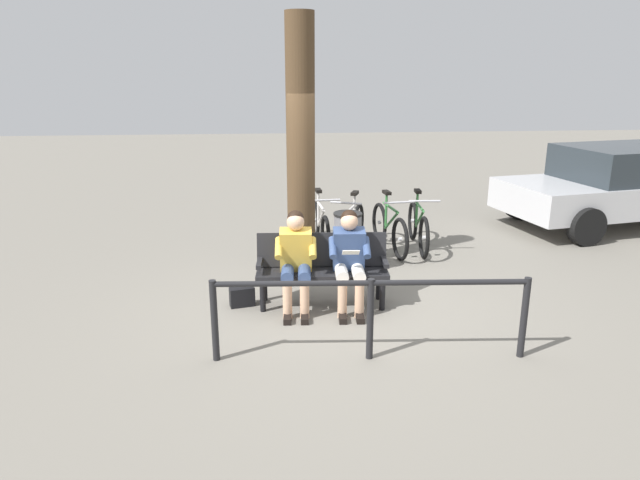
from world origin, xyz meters
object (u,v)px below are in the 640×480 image
object	(u,v)px
bench	(322,264)
person_companion	(296,256)
bicycle_green	(389,229)
bicycle_silver	(320,226)
tree_trunk	(301,149)
litter_bin	(347,243)
person_reading	(349,256)
parked_car	(620,184)
handbag	(242,297)
bicycle_purple	(418,227)
bicycle_orange	(352,229)

from	to	relation	value
bench	person_companion	xyz separation A→B (m)	(0.33, 0.14, 0.16)
bicycle_green	bicycle_silver	world-z (taller)	same
bench	tree_trunk	size ratio (longest dim) A/B	0.46
bench	person_companion	world-z (taller)	person_companion
litter_bin	bicycle_silver	size ratio (longest dim) A/B	0.52
person_reading	parked_car	xyz separation A→B (m)	(-5.50, -3.37, 0.11)
tree_trunk	bicycle_silver	distance (m)	1.84
handbag	bicycle_purple	distance (m)	3.49
bicycle_green	bicycle_orange	distance (m)	0.61
bench	bicycle_silver	xyz separation A→B (m)	(-0.19, -2.31, -0.15)
handbag	bicycle_orange	size ratio (longest dim) A/B	0.19
person_reading	tree_trunk	distance (m)	1.81
litter_bin	bicycle_orange	xyz separation A→B (m)	(-0.21, -0.98, -0.08)
person_companion	bicycle_green	size ratio (longest dim) A/B	0.72
tree_trunk	bicycle_green	bearing A→B (deg)	-148.66
tree_trunk	bicycle_orange	world-z (taller)	tree_trunk
bicycle_green	parked_car	world-z (taller)	parked_car
bicycle_purple	person_reading	bearing A→B (deg)	-27.85
bicycle_purple	bicycle_silver	distance (m)	1.59
bicycle_silver	parked_car	distance (m)	5.70
bench	tree_trunk	bearing A→B (deg)	-77.71
litter_bin	bicycle_purple	size ratio (longest dim) A/B	0.52
bicycle_silver	parked_car	size ratio (longest dim) A/B	0.38
bicycle_orange	bicycle_silver	size ratio (longest dim) A/B	0.94
litter_bin	bicycle_green	distance (m)	1.27
bicycle_silver	person_companion	bearing A→B (deg)	-15.93
handbag	bicycle_orange	world-z (taller)	bicycle_orange
person_reading	handbag	size ratio (longest dim) A/B	4.00
bicycle_orange	bicycle_silver	bearing A→B (deg)	-95.62
person_reading	handbag	bearing A→B (deg)	-3.66
handbag	litter_bin	world-z (taller)	litter_bin
bench	bicycle_orange	distance (m)	2.17
bicycle_green	person_companion	bearing A→B (deg)	-43.11
litter_bin	bicycle_green	world-z (taller)	bicycle_green
handbag	litter_bin	xyz separation A→B (m)	(-1.46, -1.10, 0.32)
bench	bicycle_purple	world-z (taller)	bicycle_purple
bicycle_orange	parked_car	size ratio (longest dim) A/B	0.36
tree_trunk	bicycle_purple	bearing A→B (deg)	-154.13
tree_trunk	bicycle_purple	xyz separation A→B (m)	(-1.94, -0.94, -1.40)
person_companion	tree_trunk	xyz separation A→B (m)	(-0.15, -1.31, 1.10)
person_reading	bicycle_green	bearing A→B (deg)	-109.88
person_companion	bicycle_orange	distance (m)	2.44
bench	litter_bin	distance (m)	1.18
bicycle_orange	bicycle_purple	bearing A→B (deg)	113.70
bench	handbag	distance (m)	1.06
person_companion	handbag	size ratio (longest dim) A/B	4.00
bicycle_purple	bicycle_silver	world-z (taller)	same
person_companion	bicycle_purple	xyz separation A→B (m)	(-2.09, -2.25, -0.30)
bench	bicycle_purple	bearing A→B (deg)	-126.40
bicycle_orange	bicycle_silver	world-z (taller)	same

